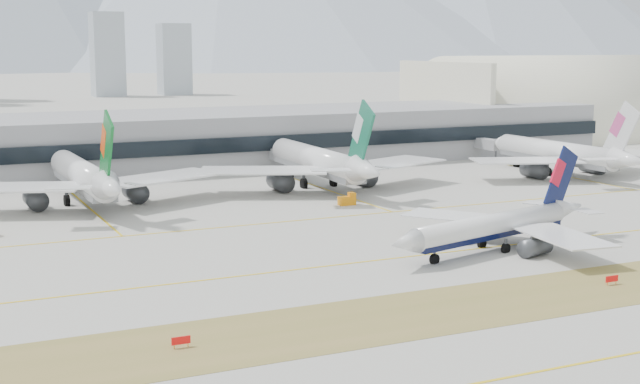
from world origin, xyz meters
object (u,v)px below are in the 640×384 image
terminal (143,142)px  hangar (545,137)px  widebody_china_air (562,154)px  widebody_eva (85,178)px  widebody_cathay (320,163)px  taxiing_airliner (497,226)px

terminal → hangar: hangar is taller
widebody_china_air → hangar: (58.57, 78.42, -5.42)m
widebody_eva → widebody_china_air: size_ratio=1.06×
terminal → hangar: bearing=7.4°
widebody_china_air → hangar: 98.02m
widebody_cathay → widebody_china_air: 66.28m
widebody_cathay → hangar: 143.02m
terminal → taxiing_airliner: bearing=-76.4°
widebody_eva → terminal: 55.92m
widebody_eva → widebody_cathay: size_ratio=0.98×
widebody_eva → widebody_china_air: (121.01, -8.27, -0.32)m
widebody_cathay → hangar: bearing=-58.8°
widebody_eva → widebody_china_air: 121.29m
widebody_cathay → widebody_eva: bearing=91.4°
widebody_cathay → terminal: 58.63m
taxiing_airliner → widebody_china_air: bearing=-151.4°
widebody_cathay → hangar: size_ratio=0.70×
widebody_eva → hangar: bearing=-69.8°
terminal → hangar: size_ratio=3.08×
taxiing_airliner → hangar: hangar is taller
widebody_eva → widebody_cathay: 55.22m
widebody_eva → widebody_cathay: (55.22, -0.24, 0.15)m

